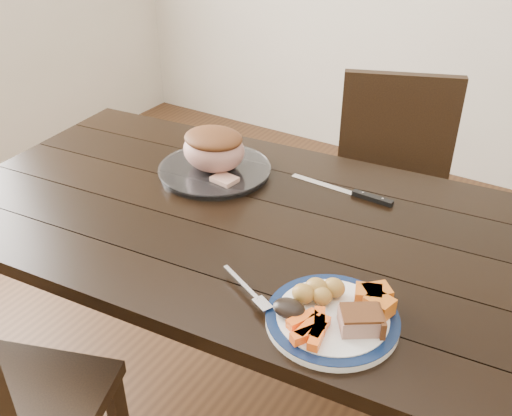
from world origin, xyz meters
The scene contains 15 objects.
ground centered at (0.00, 0.00, 0.00)m, with size 4.00×4.00×0.00m, color #472B16.
dining_table centered at (0.00, 0.00, 0.66)m, with size 1.68×1.05×0.75m.
chair_far centered at (0.20, 0.73, 0.52)m, with size 0.55×0.55×0.93m.
dinner_plate centered at (0.41, -0.25, 0.76)m, with size 0.28×0.28×0.02m, color white.
plate_rim centered at (0.41, -0.25, 0.77)m, with size 0.28×0.28×0.02m, color #0C1A3C.
serving_platter centered at (-0.18, 0.15, 0.76)m, with size 0.33×0.33×0.02m, color white.
pork_slice centered at (0.47, -0.26, 0.79)m, with size 0.08×0.06×0.04m, color tan.
roasted_potatoes centered at (0.36, -0.22, 0.79)m, with size 0.10×0.10×0.04m.
carrot_batons centered at (0.40, -0.32, 0.78)m, with size 0.09×0.12×0.02m.
pumpkin_wedges centered at (0.47, -0.18, 0.79)m, with size 0.10×0.09×0.04m.
dark_mushroom centered at (0.33, -0.30, 0.79)m, with size 0.07×0.05×0.03m, color black.
fork centered at (0.22, -0.28, 0.77)m, with size 0.17×0.09×0.00m.
roast_joint centered at (-0.18, 0.15, 0.83)m, with size 0.19×0.17×0.13m, color tan.
cut_slice centered at (-0.10, 0.10, 0.78)m, with size 0.07×0.06×0.02m, color tan.
carving_knife centered at (0.25, 0.26, 0.76)m, with size 0.32×0.03×0.01m.
Camera 1 is at (0.75, -1.08, 1.57)m, focal length 40.00 mm.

